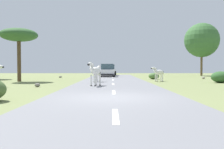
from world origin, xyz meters
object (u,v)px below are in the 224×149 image
bush_1 (222,77)px  rock_3 (38,85)px  bush_2 (154,76)px  zebra_0 (96,71)px  tree_5 (202,40)px  tree_2 (19,36)px  rock_2 (204,78)px  zebra_2 (159,72)px  zebra_3 (98,72)px  rock_0 (61,77)px  car_0 (107,71)px  car_1 (110,70)px

bush_1 → rock_3: 14.87m
bush_2 → zebra_0: bearing=-119.2°
tree_5 → tree_2: bearing=-144.9°
tree_2 → bush_2: (13.18, 4.56, -3.86)m
rock_3 → bush_2: bearing=48.3°
zebra_0 → rock_2: 15.88m
zebra_0 → rock_3: bearing=28.4°
zebra_2 → zebra_3: (-5.60, -1.46, 0.11)m
tree_5 → rock_0: bearing=-159.0°
tree_2 → bush_2: size_ratio=4.19×
tree_5 → rock_3: bearing=-130.8°
car_0 → bush_1: car_0 is taller
zebra_2 → rock_0: bearing=27.6°
zebra_3 → zebra_2: bearing=28.7°
tree_5 → bush_2: size_ratio=7.12×
zebra_0 → rock_2: bearing=-113.8°
zebra_2 → tree_2: bearing=64.5°
zebra_3 → bush_2: zebra_3 is taller
zebra_2 → zebra_3: zebra_3 is taller
tree_2 → rock_0: bearing=75.6°
zebra_0 → zebra_2: zebra_0 is taller
zebra_0 → tree_2: 9.92m
zebra_0 → rock_0: 14.85m
car_1 → car_0: bearing=-89.8°
zebra_0 → zebra_3: bearing=-65.6°
car_0 → car_1: (0.29, 5.35, 0.00)m
zebra_3 → car_1: size_ratio=0.35×
car_1 → tree_5: bearing=1.7°
car_1 → bush_2: bearing=-63.5°
rock_2 → rock_3: bearing=-143.6°
zebra_2 → tree_5: size_ratio=0.17×
car_1 → rock_2: 15.56m
zebra_3 → car_1: 17.59m
zebra_2 → tree_2: (-12.84, -0.21, 3.38)m
car_0 → rock_0: 6.54m
zebra_3 → tree_2: (-7.24, 1.25, 3.27)m
zebra_0 → bush_1: (10.38, 4.05, -0.55)m
car_0 → rock_2: 12.52m
rock_3 → car_1: bearing=78.6°
zebra_2 → tree_5: 19.13m
bush_1 → rock_3: size_ratio=4.44×
zebra_2 → rock_0: 13.33m
bush_1 → bush_2: size_ratio=1.39×
zebra_3 → car_0: size_ratio=0.35×
tree_2 → rock_3: size_ratio=13.36×
zebra_3 → bush_2: bearing=58.5°
bush_2 → rock_2: bush_2 is taller
zebra_3 → tree_5: bearing=62.2°
car_1 → bush_1: car_1 is taller
tree_5 → zebra_0: bearing=-125.1°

